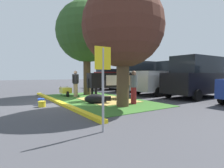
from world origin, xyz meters
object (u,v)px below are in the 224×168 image
person_handler (127,84)px  pickup_truck_maroon (122,78)px  suv_dark_grey (138,76)px  bucket_yellow (42,104)px  sedan_silver (108,78)px  shade_tree_left (87,32)px  calf_lying (96,99)px  shade_tree_right (123,27)px  person_visitor_far (76,83)px  parking_sign (103,72)px  bucket_blue (41,102)px  suv_black (197,77)px  person_visitor_near (134,86)px  pickup_truck_black (166,79)px  cow_holstein (110,80)px  wheelbarrow (66,90)px

person_handler → pickup_truck_maroon: 7.39m
pickup_truck_maroon → suv_dark_grey: size_ratio=1.17×
bucket_yellow → sedan_silver: 12.33m
shade_tree_left → pickup_truck_maroon: 6.68m
calf_lying → suv_dark_grey: bearing=122.6°
shade_tree_right → person_handler: (-1.78, 1.66, -2.67)m
person_handler → person_visitor_far: person_visitor_far is taller
sedan_silver → suv_dark_grey: size_ratio=0.96×
parking_sign → shade_tree_left: bearing=157.3°
bucket_blue → suv_black: 9.07m
person_visitor_near → bucket_blue: (-2.25, -3.77, -0.70)m
shade_tree_right → parking_sign: bearing=-44.3°
parking_sign → sedan_silver: 15.49m
person_visitor_far → parking_sign: parking_sign is taller
person_handler → suv_dark_grey: size_ratio=0.34×
bucket_blue → sedan_silver: bearing=132.5°
shade_tree_left → pickup_truck_maroon: shade_tree_left is taller
bucket_blue → bucket_yellow: 0.58m
shade_tree_left → bucket_yellow: size_ratio=19.05×
person_visitor_far → parking_sign: (6.93, -2.06, 0.60)m
pickup_truck_maroon → pickup_truck_black: same height
shade_tree_right → person_visitor_near: bearing=104.1°
parking_sign → cow_holstein: bearing=145.9°
parking_sign → bucket_yellow: 4.71m
shade_tree_right → person_visitor_near: shade_tree_right is taller
sedan_silver → person_handler: bearing=-25.4°
shade_tree_left → suv_black: (5.09, 5.02, -3.08)m
bucket_blue → suv_dark_grey: size_ratio=0.07×
bucket_yellow → suv_dark_grey: size_ratio=0.07×
person_handler → calf_lying: bearing=-78.0°
calf_lying → parking_sign: bearing=-26.1°
parking_sign → bucket_blue: (-5.06, -0.42, -1.34)m
person_visitor_far → suv_dark_grey: suv_dark_grey is taller
person_visitor_near → sedan_silver: sedan_silver is taller
shade_tree_right → person_handler: 3.61m
person_visitor_near → cow_holstein: bearing=-177.5°
bucket_blue → pickup_truck_black: pickup_truck_black is taller
calf_lying → suv_black: suv_black is taller
shade_tree_left → shade_tree_right: shade_tree_left is taller
shade_tree_left → pickup_truck_black: 6.58m
bucket_yellow → suv_black: (1.87, 8.75, 1.13)m
bucket_blue → shade_tree_right: bearing=50.4°
wheelbarrow → shade_tree_right: bearing=10.0°
calf_lying → person_visitor_near: (1.09, 1.44, 0.62)m
bucket_yellow → pickup_truck_black: size_ratio=0.06×
person_visitor_near → suv_dark_grey: suv_dark_grey is taller
shade_tree_left → shade_tree_right: size_ratio=1.21×
suv_dark_grey → pickup_truck_black: 2.73m
calf_lying → sedan_silver: sedan_silver is taller
pickup_truck_black → calf_lying: bearing=-79.4°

